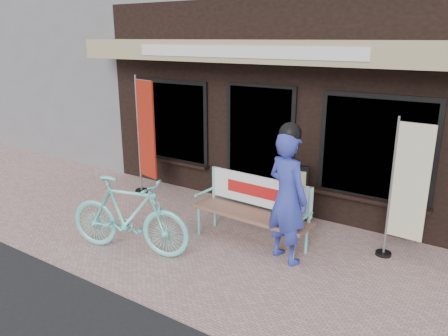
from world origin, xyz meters
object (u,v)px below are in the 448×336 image
Objects in this scene: bench at (254,205)px; bicycle at (129,215)px; nobori_red at (145,136)px; person at (287,195)px; nobori_cream at (407,190)px; menu_stand at (293,192)px.

bench is 1.00× the size of bicycle.
bench is at bearing 0.82° from nobori_red.
nobori_cream is at bearing 54.00° from person.
person is 1.58m from nobori_cream.
bicycle is at bearing -133.01° from bench.
nobori_red is at bearing -173.39° from person.
bicycle is at bearing -138.98° from menu_stand.
nobori_red is 4.68m from nobori_cream.
nobori_red is (-3.37, 0.84, 0.24)m from person.
person is at bearing -86.32° from menu_stand.
bicycle is (-1.94, -1.03, -0.39)m from person.
nobori_cream is (3.26, 1.90, 0.47)m from bicycle.
nobori_red reaches higher than nobori_cream.
menu_stand is at bearing 169.33° from nobori_cream.
nobori_cream reaches higher than menu_stand.
bicycle is (-1.30, -1.28, -0.03)m from bench.
nobori_red is 2.98m from menu_stand.
nobori_red reaches higher than menu_stand.
nobori_cream is at bearing 20.04° from bench.
person is 0.97× the size of nobori_cream.
nobori_red reaches higher than person.
nobori_red is 1.16× the size of nobori_cream.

